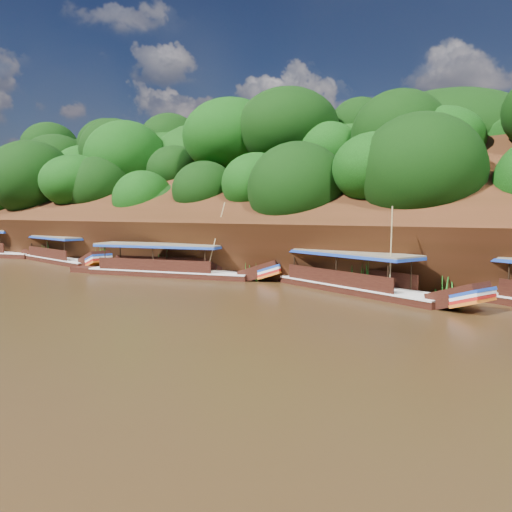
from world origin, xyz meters
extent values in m
plane|color=black|center=(0.00, 0.00, 0.00)|extent=(160.00, 160.00, 0.00)
cube|color=#311B0B|center=(0.00, 16.00, 3.50)|extent=(120.00, 16.12, 13.64)
cube|color=#311B0B|center=(0.00, 26.00, 0.00)|extent=(120.00, 24.00, 12.00)
ellipsoid|color=#113609|center=(-36.00, 14.00, 3.20)|extent=(16.00, 8.00, 6.00)
ellipsoid|color=#113609|center=(-30.00, 22.00, 9.00)|extent=(20.00, 10.00, 8.00)
ellipsoid|color=#113609|center=(-6.00, 15.00, 3.50)|extent=(18.00, 8.00, 6.40)
ellipsoid|color=#113609|center=(0.00, 23.00, 9.20)|extent=(24.00, 11.00, 8.40)
cube|color=black|center=(1.98, 8.42, 0.00)|extent=(11.10, 5.74, 0.83)
cube|color=silver|center=(1.98, 8.42, 0.40)|extent=(11.12, 5.79, 0.09)
cube|color=black|center=(7.83, 6.26, 0.65)|extent=(2.99, 2.34, 1.56)
cube|color=#183A9E|center=(8.48, 6.02, 0.92)|extent=(1.83, 1.96, 0.57)
cube|color=#B21813|center=(8.48, 6.02, 0.61)|extent=(1.83, 1.96, 0.57)
cube|color=brown|center=(1.33, 8.66, 2.23)|extent=(8.95, 5.19, 0.11)
cube|color=#183A9E|center=(1.33, 8.66, 2.11)|extent=(8.95, 5.19, 0.17)
cylinder|color=tan|center=(4.39, 6.94, 2.61)|extent=(0.34, 0.71, 4.35)
cube|color=black|center=(-11.73, 7.81, 0.00)|extent=(12.24, 4.89, 0.83)
cube|color=silver|center=(-11.73, 7.81, 0.39)|extent=(12.25, 4.95, 0.09)
cube|color=black|center=(-5.12, 9.46, 0.64)|extent=(3.13, 2.16, 1.63)
cube|color=#183A9E|center=(-4.39, 9.65, 0.92)|extent=(1.82, 1.89, 0.61)
cube|color=#B21813|center=(-4.39, 9.65, 0.61)|extent=(1.82, 1.89, 0.61)
cube|color=brown|center=(-12.47, 7.63, 2.21)|extent=(9.76, 4.55, 0.11)
cube|color=#183A9E|center=(-12.47, 7.63, 2.10)|extent=(9.76, 4.55, 0.17)
cylinder|color=tan|center=(-8.13, 8.52, 2.81)|extent=(1.10, 0.74, 4.65)
cube|color=black|center=(-26.10, 9.17, 0.00)|extent=(11.34, 4.32, 0.86)
cube|color=silver|center=(-26.10, 9.17, 0.41)|extent=(11.35, 4.38, 0.10)
cube|color=black|center=(-19.96, 7.90, 0.67)|extent=(2.92, 2.09, 1.60)
cube|color=#183A9E|center=(-19.28, 7.76, 0.96)|extent=(1.68, 1.89, 0.58)
cube|color=#B21813|center=(-19.28, 7.76, 0.63)|extent=(1.68, 1.89, 0.58)
cube|color=brown|center=(-26.78, 9.31, 2.32)|extent=(9.04, 4.14, 0.12)
cube|color=#183A9E|center=(-26.78, 9.31, 2.20)|extent=(9.04, 4.14, 0.17)
cube|color=black|center=(-31.38, 10.52, 0.77)|extent=(3.40, 2.53, 1.83)
cube|color=#183A9E|center=(-30.61, 10.72, 1.10)|extent=(2.00, 2.23, 0.66)
cube|color=#B21813|center=(-30.61, 10.72, 0.73)|extent=(2.00, 2.23, 0.66)
cone|color=#1E6A1A|center=(-27.99, 9.30, 0.90)|extent=(1.50, 1.50, 1.81)
cone|color=#1E6A1A|center=(-20.35, 8.97, 0.92)|extent=(1.50, 1.50, 1.83)
cone|color=#1E6A1A|center=(-13.70, 9.18, 1.02)|extent=(1.50, 1.50, 2.04)
cone|color=#1E6A1A|center=(-5.43, 9.27, 0.69)|extent=(1.50, 1.50, 1.37)
cone|color=#1E6A1A|center=(1.88, 9.32, 0.94)|extent=(1.50, 1.50, 1.89)
cone|color=#1E6A1A|center=(6.54, 9.71, 1.03)|extent=(1.50, 1.50, 2.07)
camera|label=1|loc=(12.74, -17.62, 4.51)|focal=35.00mm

